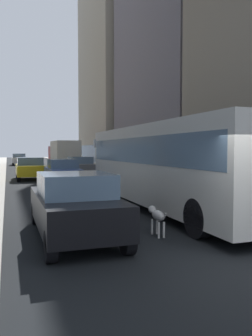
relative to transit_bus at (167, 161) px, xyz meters
The scene contains 12 objects.
ground_plane 28.58m from the transit_bus, 92.41° to the left, with size 120.00×120.00×0.00m, color black.
sidewalk_right 28.90m from the transit_bus, 81.03° to the left, with size 2.40×110.00×0.15m, color #ADA89E.
building_right_mid 25.81m from the transit_bus, 60.18° to the left, with size 9.23×16.11×32.08m.
building_right_far 39.62m from the transit_bus, 73.39° to the left, with size 10.60×16.31×29.68m.
transit_bus is the anchor object (origin of this frame).
car_blue_hatchback 9.94m from the transit_bus, 104.04° to the left, with size 1.77×4.26×1.62m.
car_grey_wagon 16.25m from the transit_bus, 90.00° to the left, with size 1.88×4.53×1.62m.
car_white_van 39.97m from the transit_bus, 95.75° to the left, with size 1.82×4.34×1.62m.
car_yellow_taxi 15.23m from the transit_bus, 105.26° to the left, with size 1.91×4.24×1.62m.
car_black_suv 5.12m from the transit_bus, 142.70° to the right, with size 1.80×4.53×1.62m.
box_truck 24.63m from the transit_bus, 90.00° to the left, with size 2.30×7.50×3.05m.
dalmatian_dog 4.25m from the transit_bus, 118.99° to the right, with size 0.22×0.96×0.72m.
Camera 1 is at (-4.36, -5.09, 2.20)m, focal length 37.10 mm.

